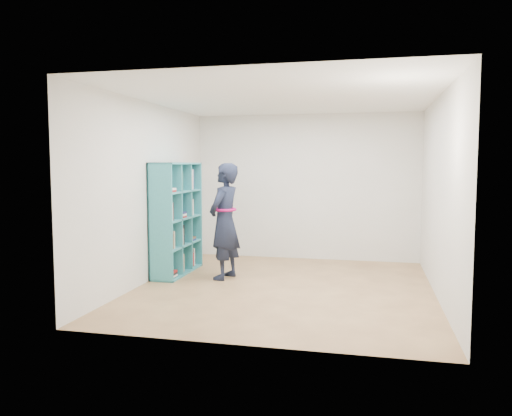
# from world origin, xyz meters

# --- Properties ---
(floor) EXTENTS (4.50, 4.50, 0.00)m
(floor) POSITION_xyz_m (0.00, 0.00, 0.00)
(floor) COLOR brown
(floor) RESTS_ON ground
(ceiling) EXTENTS (4.50, 4.50, 0.00)m
(ceiling) POSITION_xyz_m (0.00, 0.00, 2.60)
(ceiling) COLOR white
(ceiling) RESTS_ON wall_back
(wall_left) EXTENTS (0.02, 4.50, 2.60)m
(wall_left) POSITION_xyz_m (-2.00, 0.00, 1.30)
(wall_left) COLOR silver
(wall_left) RESTS_ON floor
(wall_right) EXTENTS (0.02, 4.50, 2.60)m
(wall_right) POSITION_xyz_m (2.00, 0.00, 1.30)
(wall_right) COLOR silver
(wall_right) RESTS_ON floor
(wall_back) EXTENTS (4.00, 0.02, 2.60)m
(wall_back) POSITION_xyz_m (0.00, 2.25, 1.30)
(wall_back) COLOR silver
(wall_back) RESTS_ON floor
(wall_front) EXTENTS (4.00, 0.02, 2.60)m
(wall_front) POSITION_xyz_m (0.00, -2.25, 1.30)
(wall_front) COLOR silver
(wall_front) RESTS_ON floor
(bookshelf) EXTENTS (0.38, 1.30, 1.74)m
(bookshelf) POSITION_xyz_m (-1.83, 0.57, 0.84)
(bookshelf) COLOR teal
(bookshelf) RESTS_ON floor
(person) EXTENTS (0.54, 0.70, 1.73)m
(person) POSITION_xyz_m (-0.97, 0.39, 0.87)
(person) COLOR black
(person) RESTS_ON floor
(smartphone) EXTENTS (0.02, 0.10, 0.13)m
(smartphone) POSITION_xyz_m (-1.08, 0.51, 0.98)
(smartphone) COLOR silver
(smartphone) RESTS_ON person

